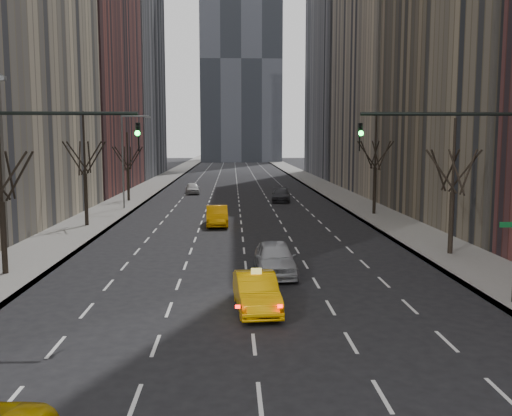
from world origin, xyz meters
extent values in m
cube|color=slate|center=(-12.25, 70.00, 0.07)|extent=(4.50, 320.00, 0.15)
cube|color=slate|center=(12.25, 70.00, 0.07)|extent=(4.50, 320.00, 0.15)
cube|color=brown|center=(-21.50, 66.00, 22.00)|extent=(14.00, 28.00, 44.00)
cube|color=slate|center=(-21.50, 96.00, 30.00)|extent=(14.00, 30.00, 60.00)
cube|color=slate|center=(21.50, 95.00, 29.00)|extent=(14.00, 30.00, 58.00)
cylinder|color=black|center=(-12.00, 18.00, 1.93)|extent=(0.28, 0.28, 3.57)
cylinder|color=black|center=(-11.85, 18.85, 4.95)|extent=(0.42, 1.80, 2.52)
cylinder|color=black|center=(-11.19, 18.29, 4.95)|extent=(1.74, 0.72, 2.52)
cylinder|color=black|center=(-11.34, 17.45, 4.95)|extent=(1.46, 1.25, 2.52)
cylinder|color=black|center=(-12.00, 34.00, 2.15)|extent=(0.28, 0.28, 3.99)
cylinder|color=black|center=(-12.00, 34.00, 6.52)|extent=(0.16, 0.16, 4.75)
cylinder|color=black|center=(-11.85, 34.85, 5.37)|extent=(0.42, 1.80, 2.52)
cylinder|color=black|center=(-11.19, 34.29, 5.37)|extent=(1.74, 0.72, 2.52)
cylinder|color=black|center=(-11.34, 33.45, 5.37)|extent=(1.46, 1.25, 2.52)
cylinder|color=black|center=(-12.15, 33.15, 5.37)|extent=(0.42, 1.80, 2.52)
cylinder|color=black|center=(-12.81, 33.71, 5.37)|extent=(1.74, 0.72, 2.52)
cylinder|color=black|center=(-12.66, 34.55, 5.37)|extent=(1.46, 1.25, 2.52)
cylinder|color=black|center=(-12.00, 52.00, 1.83)|extent=(0.28, 0.28, 3.36)
cylinder|color=black|center=(-12.00, 52.00, 5.51)|extent=(0.16, 0.16, 4.00)
cylinder|color=black|center=(-11.85, 52.85, 4.74)|extent=(0.42, 1.80, 2.52)
cylinder|color=black|center=(-11.19, 52.29, 4.74)|extent=(1.74, 0.72, 2.52)
cylinder|color=black|center=(-11.34, 51.45, 4.74)|extent=(1.46, 1.25, 2.52)
cylinder|color=black|center=(-12.15, 51.15, 4.74)|extent=(0.42, 1.80, 2.52)
cylinder|color=black|center=(-12.81, 51.71, 4.74)|extent=(1.74, 0.72, 2.52)
cylinder|color=black|center=(-12.66, 52.55, 4.74)|extent=(1.46, 1.25, 2.52)
cylinder|color=black|center=(12.00, 22.00, 1.93)|extent=(0.28, 0.28, 3.57)
cylinder|color=black|center=(12.00, 22.00, 5.84)|extent=(0.16, 0.16, 4.25)
cylinder|color=black|center=(12.15, 22.85, 4.95)|extent=(0.42, 1.80, 2.52)
cylinder|color=black|center=(12.81, 22.29, 4.95)|extent=(1.74, 0.72, 2.52)
cylinder|color=black|center=(12.66, 21.45, 4.95)|extent=(1.46, 1.25, 2.52)
cylinder|color=black|center=(11.85, 21.15, 4.95)|extent=(0.42, 1.80, 2.52)
cylinder|color=black|center=(11.19, 21.71, 4.95)|extent=(1.74, 0.72, 2.52)
cylinder|color=black|center=(11.34, 22.55, 4.95)|extent=(1.46, 1.25, 2.52)
cylinder|color=black|center=(12.00, 40.00, 2.15)|extent=(0.28, 0.28, 3.99)
cylinder|color=black|center=(12.00, 40.00, 6.52)|extent=(0.16, 0.16, 4.75)
cylinder|color=black|center=(12.15, 40.85, 5.37)|extent=(0.42, 1.80, 2.52)
cylinder|color=black|center=(12.81, 40.29, 5.37)|extent=(1.74, 0.72, 2.52)
cylinder|color=black|center=(12.66, 39.45, 5.37)|extent=(1.46, 1.25, 2.52)
cylinder|color=black|center=(11.85, 39.15, 5.37)|extent=(0.42, 1.80, 2.52)
cylinder|color=black|center=(11.19, 39.71, 5.37)|extent=(1.74, 0.72, 2.52)
cylinder|color=black|center=(11.34, 40.55, 5.37)|extent=(1.46, 1.25, 2.52)
cylinder|color=black|center=(-7.55, 12.00, 7.75)|extent=(6.50, 0.14, 0.14)
imported|color=black|center=(-4.30, 12.00, 6.85)|extent=(0.18, 0.22, 1.10)
sphere|color=#0CFF33|center=(-4.30, 11.82, 7.00)|extent=(0.20, 0.20, 0.20)
cylinder|color=black|center=(7.55, 12.00, 7.75)|extent=(6.50, 0.14, 0.14)
imported|color=black|center=(4.30, 12.00, 6.85)|extent=(0.18, 0.22, 1.10)
sphere|color=#0CFF33|center=(4.30, 11.82, 7.00)|extent=(0.20, 0.20, 0.20)
cube|color=#0C5926|center=(10.40, 12.00, 3.35)|extent=(0.70, 0.04, 0.22)
cylinder|color=slate|center=(-11.20, 45.00, 4.65)|extent=(0.16, 0.16, 9.00)
cylinder|color=slate|center=(-9.90, 45.00, 8.95)|extent=(2.60, 0.14, 0.14)
cube|color=slate|center=(-8.70, 45.00, 8.85)|extent=(0.50, 0.22, 0.15)
imported|color=#FFB305|center=(0.24, 11.81, 0.74)|extent=(1.91, 4.59, 1.47)
imported|color=#9C9EA4|center=(1.43, 17.78, 0.84)|extent=(2.05, 4.94, 1.67)
imported|color=orange|center=(-1.92, 34.25, 0.78)|extent=(1.86, 4.82, 1.57)
imported|color=#2A2A2F|center=(4.60, 51.64, 0.71)|extent=(2.43, 5.03, 1.41)
imported|color=silver|center=(-5.70, 60.88, 0.69)|extent=(2.09, 4.24, 1.39)
camera|label=1|loc=(-0.69, -10.23, 6.77)|focal=40.00mm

